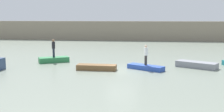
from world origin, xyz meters
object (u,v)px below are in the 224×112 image
object	(u,v)px
rowboat_brown	(97,67)
person_dark_shirt	(54,47)
person_white_shirt	(146,54)
rowboat_grey	(197,65)
rowboat_blue	(146,67)
rowboat_green	(54,60)

from	to	relation	value
rowboat_brown	person_dark_shirt	distance (m)	6.10
person_white_shirt	person_dark_shirt	size ratio (longest dim) A/B	0.97
person_dark_shirt	rowboat_grey	bearing A→B (deg)	-5.45
rowboat_blue	person_white_shirt	size ratio (longest dim) A/B	1.87
rowboat_green	rowboat_blue	distance (m)	9.40
rowboat_green	rowboat_blue	xyz separation A→B (m)	(8.99, -2.76, -0.06)
rowboat_grey	person_dark_shirt	world-z (taller)	person_dark_shirt
person_white_shirt	person_dark_shirt	world-z (taller)	person_dark_shirt
rowboat_green	rowboat_brown	size ratio (longest dim) A/B	0.86
rowboat_green	person_white_shirt	distance (m)	9.47
rowboat_green	person_dark_shirt	xyz separation A→B (m)	(0.00, 0.00, 1.25)
rowboat_brown	rowboat_grey	distance (m)	8.79
rowboat_grey	person_white_shirt	world-z (taller)	person_white_shirt
rowboat_blue	rowboat_grey	size ratio (longest dim) A/B	0.92
rowboat_blue	rowboat_grey	xyz separation A→B (m)	(4.43, 1.48, 0.07)
rowboat_green	rowboat_brown	world-z (taller)	rowboat_green
person_white_shirt	person_dark_shirt	distance (m)	9.40
person_dark_shirt	rowboat_green	bearing A→B (deg)	0.00
rowboat_blue	rowboat_brown	bearing A→B (deg)	-139.86
rowboat_brown	rowboat_green	bearing A→B (deg)	146.58
person_white_shirt	rowboat_blue	bearing A→B (deg)	0.00
rowboat_brown	person_white_shirt	bearing A→B (deg)	10.52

